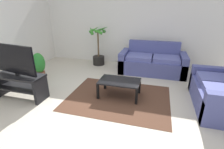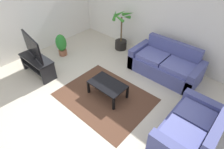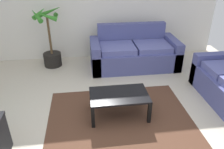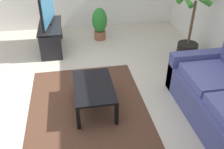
{
  "view_description": "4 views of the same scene",
  "coord_description": "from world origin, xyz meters",
  "px_view_note": "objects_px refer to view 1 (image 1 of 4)",
  "views": [
    {
      "loc": [
        0.99,
        -2.7,
        1.87
      ],
      "look_at": [
        0.14,
        0.35,
        0.59
      ],
      "focal_mm": 26.96,
      "sensor_mm": 36.0,
      "label": 1
    },
    {
      "loc": [
        2.54,
        -1.84,
        3.31
      ],
      "look_at": [
        0.31,
        0.66,
        0.64
      ],
      "focal_mm": 29.7,
      "sensor_mm": 36.0,
      "label": 2
    },
    {
      "loc": [
        -0.24,
        -2.24,
        2.23
      ],
      "look_at": [
        0.16,
        0.76,
        0.62
      ],
      "focal_mm": 35.87,
      "sensor_mm": 36.0,
      "label": 3
    },
    {
      "loc": [
        3.08,
        0.34,
        2.36
      ],
      "look_at": [
        0.37,
        0.81,
        0.61
      ],
      "focal_mm": 39.62,
      "sensor_mm": 36.0,
      "label": 4
    }
  ],
  "objects_px": {
    "potted_palm": "(98,51)",
    "potted_plant_small": "(39,65)",
    "coffee_table": "(119,83)",
    "couch_loveseat": "(222,94)",
    "tv": "(15,60)",
    "tv_stand": "(20,83)",
    "couch_main": "(152,63)"
  },
  "relations": [
    {
      "from": "tv",
      "to": "potted_palm",
      "type": "distance_m",
      "value": 2.79
    },
    {
      "from": "couch_main",
      "to": "tv",
      "type": "distance_m",
      "value": 3.6
    },
    {
      "from": "potted_palm",
      "to": "potted_plant_small",
      "type": "relative_size",
      "value": 1.82
    },
    {
      "from": "tv_stand",
      "to": "coffee_table",
      "type": "height_order",
      "value": "tv_stand"
    },
    {
      "from": "couch_loveseat",
      "to": "tv_stand",
      "type": "distance_m",
      "value": 4.16
    },
    {
      "from": "tv_stand",
      "to": "potted_palm",
      "type": "distance_m",
      "value": 2.77
    },
    {
      "from": "tv_stand",
      "to": "couch_loveseat",
      "type": "bearing_deg",
      "value": 10.25
    },
    {
      "from": "coffee_table",
      "to": "couch_loveseat",
      "type": "bearing_deg",
      "value": 2.55
    },
    {
      "from": "couch_loveseat",
      "to": "couch_main",
      "type": "bearing_deg",
      "value": 131.32
    },
    {
      "from": "couch_loveseat",
      "to": "potted_palm",
      "type": "height_order",
      "value": "potted_palm"
    },
    {
      "from": "tv_stand",
      "to": "coffee_table",
      "type": "distance_m",
      "value": 2.15
    },
    {
      "from": "coffee_table",
      "to": "potted_plant_small",
      "type": "xyz_separation_m",
      "value": [
        -2.38,
        0.4,
        0.06
      ]
    },
    {
      "from": "couch_main",
      "to": "tv",
      "type": "height_order",
      "value": "tv"
    },
    {
      "from": "potted_plant_small",
      "to": "couch_loveseat",
      "type": "bearing_deg",
      "value": -4.06
    },
    {
      "from": "potted_palm",
      "to": "potted_plant_small",
      "type": "bearing_deg",
      "value": -126.31
    },
    {
      "from": "potted_plant_small",
      "to": "tv_stand",
      "type": "bearing_deg",
      "value": -73.07
    },
    {
      "from": "coffee_table",
      "to": "potted_palm",
      "type": "xyz_separation_m",
      "value": [
        -1.21,
        1.99,
        0.15
      ]
    },
    {
      "from": "tv",
      "to": "couch_main",
      "type": "bearing_deg",
      "value": 41.48
    },
    {
      "from": "couch_main",
      "to": "potted_plant_small",
      "type": "relative_size",
      "value": 2.65
    },
    {
      "from": "tv_stand",
      "to": "potted_plant_small",
      "type": "height_order",
      "value": "potted_plant_small"
    },
    {
      "from": "coffee_table",
      "to": "tv",
      "type": "bearing_deg",
      "value": -162.54
    },
    {
      "from": "couch_main",
      "to": "potted_palm",
      "type": "xyz_separation_m",
      "value": [
        -1.82,
        0.27,
        0.18
      ]
    },
    {
      "from": "couch_loveseat",
      "to": "potted_plant_small",
      "type": "distance_m",
      "value": 4.42
    },
    {
      "from": "tv_stand",
      "to": "potted_palm",
      "type": "xyz_separation_m",
      "value": [
        0.84,
        2.63,
        0.13
      ]
    },
    {
      "from": "tv_stand",
      "to": "potted_palm",
      "type": "relative_size",
      "value": 0.84
    },
    {
      "from": "couch_main",
      "to": "coffee_table",
      "type": "relative_size",
      "value": 2.15
    },
    {
      "from": "tv",
      "to": "potted_plant_small",
      "type": "xyz_separation_m",
      "value": [
        -0.32,
        1.05,
        -0.49
      ]
    },
    {
      "from": "couch_loveseat",
      "to": "potted_plant_small",
      "type": "bearing_deg",
      "value": 175.94
    },
    {
      "from": "coffee_table",
      "to": "potted_palm",
      "type": "relative_size",
      "value": 0.67
    },
    {
      "from": "couch_main",
      "to": "tv_stand",
      "type": "height_order",
      "value": "couch_main"
    },
    {
      "from": "couch_loveseat",
      "to": "tv_stand",
      "type": "height_order",
      "value": "couch_loveseat"
    },
    {
      "from": "couch_main",
      "to": "potted_plant_small",
      "type": "xyz_separation_m",
      "value": [
        -2.99,
        -1.31,
        0.08
      ]
    }
  ]
}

